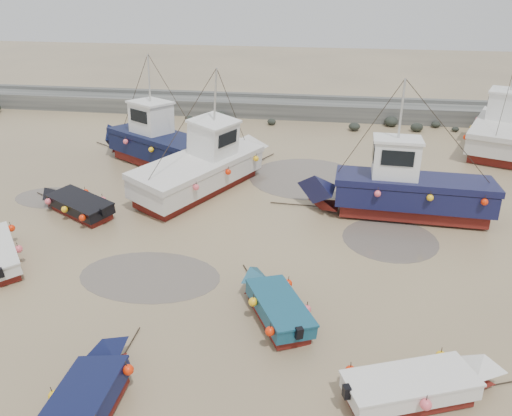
% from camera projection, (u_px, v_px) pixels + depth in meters
% --- Properties ---
extents(ground, '(120.00, 120.00, 0.00)m').
position_uv_depth(ground, '(235.00, 267.00, 19.43)').
color(ground, tan).
rests_on(ground, ground).
extents(seawall, '(60.00, 4.92, 1.50)m').
position_uv_depth(seawall, '(288.00, 109.00, 38.74)').
color(seawall, slate).
rests_on(seawall, ground).
extents(puddle_a, '(5.41, 5.41, 0.01)m').
position_uv_depth(puddle_a, '(150.00, 276.00, 18.84)').
color(puddle_a, '#5D544B').
rests_on(puddle_a, ground).
extents(puddle_b, '(4.06, 4.06, 0.01)m').
position_uv_depth(puddle_b, '(390.00, 239.00, 21.39)').
color(puddle_b, '#5D544B').
rests_on(puddle_b, ground).
extents(puddle_c, '(4.00, 4.00, 0.01)m').
position_uv_depth(puddle_c, '(54.00, 198.00, 25.27)').
color(puddle_c, '#5D544B').
rests_on(puddle_c, ground).
extents(puddle_d, '(6.37, 6.37, 0.01)m').
position_uv_depth(puddle_d, '(306.00, 178.00, 27.68)').
color(puddle_d, '#5D544B').
rests_on(puddle_d, ground).
extents(dinghy_1, '(2.06, 5.76, 1.43)m').
position_uv_depth(dinghy_1, '(87.00, 401.00, 12.71)').
color(dinghy_1, maroon).
rests_on(dinghy_1, ground).
extents(dinghy_2, '(3.02, 4.84, 1.43)m').
position_uv_depth(dinghy_2, '(274.00, 302.00, 16.47)').
color(dinghy_2, maroon).
rests_on(dinghy_2, ground).
extents(dinghy_3, '(5.57, 2.75, 1.43)m').
position_uv_depth(dinghy_3, '(423.00, 384.00, 13.22)').
color(dinghy_3, maroon).
rests_on(dinghy_3, ground).
extents(dinghy_4, '(5.33, 3.52, 1.43)m').
position_uv_depth(dinghy_4, '(76.00, 202.00, 23.51)').
color(dinghy_4, maroon).
rests_on(dinghy_4, ground).
extents(cabin_boat_0, '(9.53, 6.46, 6.22)m').
position_uv_depth(cabin_boat_0, '(155.00, 142.00, 29.09)').
color(cabin_boat_0, maroon).
rests_on(cabin_boat_0, ground).
extents(cabin_boat_1, '(6.40, 10.22, 6.22)m').
position_uv_depth(cabin_boat_1, '(205.00, 164.00, 25.86)').
color(cabin_boat_1, maroon).
rests_on(cabin_boat_1, ground).
extents(cabin_boat_2, '(10.30, 3.34, 6.22)m').
position_uv_depth(cabin_boat_2, '(400.00, 188.00, 23.00)').
color(cabin_boat_2, maroon).
rests_on(cabin_boat_2, ground).
extents(cabin_boat_3, '(6.03, 10.33, 6.22)m').
position_uv_depth(cabin_boat_3, '(502.00, 128.00, 31.73)').
color(cabin_boat_3, maroon).
rests_on(cabin_boat_3, ground).
extents(person, '(0.72, 0.66, 1.64)m').
position_uv_depth(person, '(220.00, 187.00, 26.46)').
color(person, '#181935').
rests_on(person, ground).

